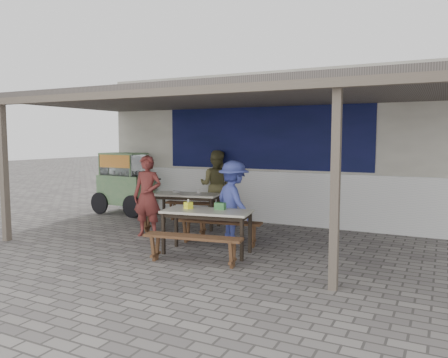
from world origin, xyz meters
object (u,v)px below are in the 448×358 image
object	(u,v)px
bench_left_wall	(197,207)
bench_left_street	(174,217)
bench_right_street	(193,243)
bench_right_wall	(219,226)
patron_street_side	(147,196)
donation_box	(220,206)
table_right	(207,215)
condiment_jar	(199,191)
condiment_bowl	(177,192)
vendor_cart	(124,181)
table_left	(186,197)
patron_right_table	(234,202)
patron_wall_side	(216,185)
tissue_box	(188,205)

from	to	relation	value
bench_left_wall	bench_left_street	bearing A→B (deg)	-90.00
bench_right_street	bench_right_wall	world-z (taller)	same
patron_street_side	donation_box	distance (m)	1.92
bench_left_street	table_right	size ratio (longest dim) A/B	0.99
bench_left_wall	patron_street_side	bearing A→B (deg)	-103.77
bench_left_street	condiment_jar	size ratio (longest dim) A/B	18.79
condiment_jar	condiment_bowl	world-z (taller)	condiment_jar
bench_left_street	vendor_cart	bearing A→B (deg)	139.26
table_left	patron_right_table	size ratio (longest dim) A/B	0.99
bench_left_street	patron_wall_side	bearing A→B (deg)	78.13
patron_wall_side	tissue_box	world-z (taller)	patron_wall_side
bench_left_wall	vendor_cart	world-z (taller)	vendor_cart
bench_left_street	vendor_cart	distance (m)	2.90
table_right	condiment_jar	bearing A→B (deg)	114.32
bench_left_street	patron_wall_side	distance (m)	1.85
table_right	bench_right_wall	distance (m)	0.73
bench_right_wall	condiment_jar	xyz separation A→B (m)	(-1.19, 1.31, 0.45)
bench_right_wall	condiment_jar	bearing A→B (deg)	123.10
condiment_jar	patron_street_side	bearing A→B (deg)	-107.26
table_left	tissue_box	size ratio (longest dim) A/B	13.23
bench_left_street	bench_right_street	xyz separation A→B (m)	(1.46, -1.70, 0.00)
table_right	patron_wall_side	bearing A→B (deg)	105.85
bench_left_wall	patron_street_side	world-z (taller)	patron_street_side
patron_street_side	bench_left_wall	bearing A→B (deg)	76.42
bench_left_street	patron_right_table	xyz separation A→B (m)	(1.43, -0.16, 0.44)
bench_right_street	patron_wall_side	xyz separation A→B (m)	(-1.43, 3.48, 0.50)
table_left	donation_box	bearing A→B (deg)	-54.25
bench_left_wall	condiment_jar	world-z (taller)	condiment_jar
table_right	condiment_bowl	size ratio (longest dim) A/B	7.94
condiment_bowl	bench_right_wall	bearing A→B (deg)	-33.76
bench_left_street	bench_right_wall	xyz separation A→B (m)	(1.25, -0.40, 0.00)
bench_left_wall	table_right	xyz separation A→B (m)	(1.62, -2.43, 0.33)
bench_left_street	patron_right_table	distance (m)	1.50
patron_right_table	donation_box	xyz separation A→B (m)	(0.09, -0.71, 0.03)
bench_left_street	table_right	xyz separation A→B (m)	(1.36, -1.05, 0.33)
table_right	patron_street_side	distance (m)	1.83
table_left	tissue_box	distance (m)	2.07
bench_right_wall	vendor_cart	bearing A→B (deg)	144.69
bench_left_wall	patron_right_table	bearing A→B (deg)	-53.03
vendor_cart	bench_left_wall	bearing A→B (deg)	2.20
condiment_bowl	bench_left_street	bearing A→B (deg)	-60.96
bench_right_street	condiment_bowl	xyz separation A→B (m)	(-1.84, 2.39, 0.43)
donation_box	condiment_bowl	size ratio (longest dim) A/B	0.89
tissue_box	patron_right_table	bearing A→B (deg)	63.52
bench_right_street	patron_street_side	size ratio (longest dim) A/B	1.00
condiment_bowl	donation_box	bearing A→B (deg)	-39.37
bench_right_street	tissue_box	size ratio (longest dim) A/B	13.96
bench_left_street	patron_street_side	xyz separation A→B (m)	(-0.36, -0.43, 0.47)
bench_right_street	patron_wall_side	distance (m)	3.79
bench_left_street	condiment_jar	distance (m)	1.01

